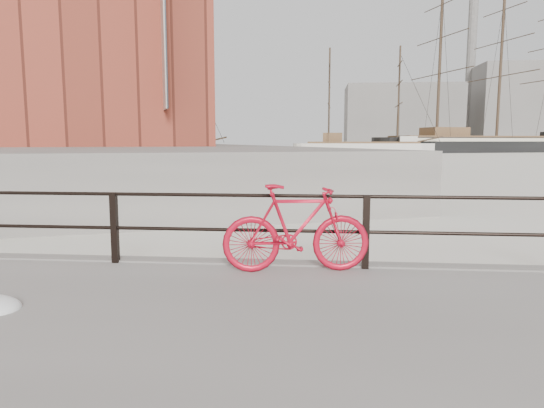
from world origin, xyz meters
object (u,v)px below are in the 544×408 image
(barque_black, at_px, (496,152))
(schooner_mid, at_px, (362,153))
(workboat_far, at_px, (51,161))
(schooner_left, at_px, (149,155))
(bicycle, at_px, (296,228))

(barque_black, relative_size, schooner_mid, 2.22)
(barque_black, height_order, workboat_far, barque_black)
(schooner_left, bearing_deg, bicycle, -64.89)
(bicycle, bearing_deg, schooner_left, 102.03)
(bicycle, xyz_separation_m, barque_black, (33.71, 89.04, -0.93))
(schooner_mid, height_order, schooner_left, schooner_mid)
(schooner_mid, xyz_separation_m, schooner_left, (-33.66, -11.13, 0.00))
(barque_black, bearing_deg, schooner_left, 179.41)
(barque_black, xyz_separation_m, schooner_mid, (-25.79, -10.74, 0.00))
(schooner_left, xyz_separation_m, workboat_far, (-2.40, -23.87, 0.00))
(bicycle, relative_size, schooner_mid, 0.08)
(barque_black, bearing_deg, bicycle, -131.52)
(schooner_left, height_order, workboat_far, schooner_left)
(bicycle, relative_size, barque_black, 0.03)
(barque_black, relative_size, workboat_far, 5.69)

